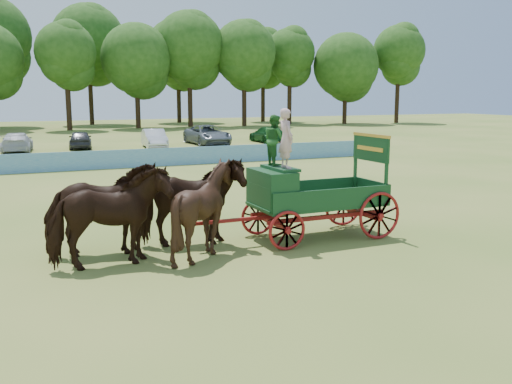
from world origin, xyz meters
The scene contains 9 objects.
ground centered at (0.00, 0.00, 0.00)m, with size 160.00×160.00×0.00m, color olive.
horse_lead_left centered at (-9.22, -0.84, 1.23)m, with size 1.33×2.91×2.46m, color black.
horse_lead_right centered at (-9.22, 0.26, 1.23)m, with size 1.33×2.91×2.46m, color black.
horse_wheel_left centered at (-6.82, -0.84, 1.23)m, with size 1.99×2.24×2.46m, color black.
horse_wheel_right centered at (-6.82, 0.26, 1.23)m, with size 1.33×2.91×2.46m, color black.
farm_dray centered at (-3.85, -0.28, 1.61)m, with size 6.00×2.00×3.79m.
sponsor_banner centered at (-1.00, 18.00, 0.53)m, with size 26.00×0.08×1.05m, color #2171B2.
parked_cars centered at (-7.33, 30.10, 0.74)m, with size 37.60×6.75×1.60m.
treeline centered at (-4.52, 60.04, 9.63)m, with size 93.34×22.49×16.17m.
Camera 1 is at (-11.44, -14.51, 4.18)m, focal length 40.00 mm.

